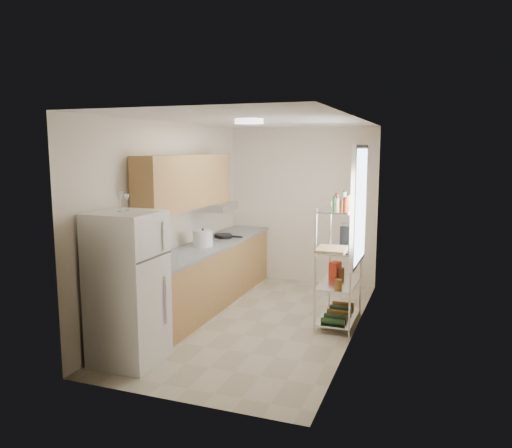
{
  "coord_description": "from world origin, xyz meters",
  "views": [
    {
      "loc": [
        2.13,
        -5.9,
        2.26
      ],
      "look_at": [
        -0.11,
        0.25,
        1.26
      ],
      "focal_mm": 35.0,
      "sensor_mm": 36.0,
      "label": 1
    }
  ],
  "objects_px": {
    "rice_cooker": "(203,238)",
    "frying_pan_large": "(223,236)",
    "espresso_machine": "(347,233)",
    "refrigerator": "(128,288)",
    "cutting_board": "(331,249)"
  },
  "relations": [
    {
      "from": "refrigerator",
      "to": "cutting_board",
      "type": "height_order",
      "value": "refrigerator"
    },
    {
      "from": "rice_cooker",
      "to": "frying_pan_large",
      "type": "bearing_deg",
      "value": 92.36
    },
    {
      "from": "frying_pan_large",
      "to": "cutting_board",
      "type": "relative_size",
      "value": 0.58
    },
    {
      "from": "refrigerator",
      "to": "espresso_machine",
      "type": "bearing_deg",
      "value": 49.54
    },
    {
      "from": "cutting_board",
      "to": "frying_pan_large",
      "type": "bearing_deg",
      "value": 152.84
    },
    {
      "from": "rice_cooker",
      "to": "cutting_board",
      "type": "bearing_deg",
      "value": -6.22
    },
    {
      "from": "espresso_machine",
      "to": "refrigerator",
      "type": "bearing_deg",
      "value": -129.33
    },
    {
      "from": "cutting_board",
      "to": "espresso_machine",
      "type": "bearing_deg",
      "value": 80.53
    },
    {
      "from": "rice_cooker",
      "to": "frying_pan_large",
      "type": "height_order",
      "value": "rice_cooker"
    },
    {
      "from": "frying_pan_large",
      "to": "rice_cooker",
      "type": "bearing_deg",
      "value": -86.62
    },
    {
      "from": "frying_pan_large",
      "to": "cutting_board",
      "type": "bearing_deg",
      "value": -26.14
    },
    {
      "from": "refrigerator",
      "to": "rice_cooker",
      "type": "relative_size",
      "value": 5.83
    },
    {
      "from": "refrigerator",
      "to": "cutting_board",
      "type": "distance_m",
      "value": 2.48
    },
    {
      "from": "refrigerator",
      "to": "frying_pan_large",
      "type": "xyz_separation_m",
      "value": [
        -0.07,
        2.64,
        0.12
      ]
    },
    {
      "from": "rice_cooker",
      "to": "cutting_board",
      "type": "relative_size",
      "value": 0.61
    }
  ]
}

